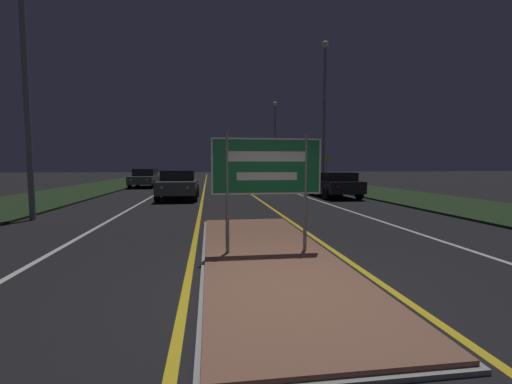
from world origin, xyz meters
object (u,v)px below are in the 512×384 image
streetlight_right_far (275,131)px  car_receding_2 (242,174)px  highway_sign (267,171)px  car_receding_1 (257,178)px  car_approaching_0 (179,184)px  streetlight_right_near (324,102)px  warning_sign (327,167)px  car_receding_0 (334,184)px  car_approaching_1 (145,178)px

streetlight_right_far → car_receding_2: bearing=-145.9°
highway_sign → streetlight_right_far: 32.90m
highway_sign → car_receding_1: 20.14m
highway_sign → car_receding_1: highway_sign is taller
car_approaching_0 → highway_sign: bearing=-77.1°
streetlight_right_near → warning_sign: 6.19m
streetlight_right_near → car_receding_0: streetlight_right_near is taller
highway_sign → streetlight_right_near: (6.64, 16.05, 4.29)m
highway_sign → streetlight_right_near: 17.89m
car_receding_2 → car_approaching_0: 18.60m
streetlight_right_near → car_receding_0: bearing=-102.2°
streetlight_right_far → car_receding_1: streetlight_right_far is taller
car_receding_0 → car_approaching_0: 8.20m
streetlight_right_near → car_receding_1: streetlight_right_near is taller
streetlight_right_near → car_receding_0: (-1.05, -4.86, -5.21)m
car_receding_0 → car_receding_2: bearing=100.0°
highway_sign → car_receding_0: 12.54m
car_receding_2 → warning_sign: bearing=-57.2°
streetlight_right_near → car_approaching_1: size_ratio=2.10×
streetlight_right_far → car_approaching_1: size_ratio=1.87×
car_approaching_0 → streetlight_right_near: bearing=26.6°
highway_sign → car_receding_2: highway_sign is taller
car_approaching_1 → warning_sign: 14.41m
streetlight_right_far → car_approaching_1: 17.09m
car_receding_0 → car_approaching_1: (-11.60, 10.12, 0.02)m
streetlight_right_far → car_receding_2: streetlight_right_far is taller
car_receding_1 → car_approaching_1: 8.73m
car_approaching_1 → streetlight_right_near: bearing=-22.6°
car_receding_2 → car_approaching_1: (-8.39, -8.02, 0.01)m
car_approaching_1 → warning_sign: warning_sign is taller
highway_sign → car_receding_0: bearing=63.5°
streetlight_right_near → car_receding_1: size_ratio=2.16×
highway_sign → streetlight_right_far: bearing=78.7°
car_receding_0 → warning_sign: size_ratio=1.66×
car_receding_0 → car_receding_1: car_receding_1 is taller
car_receding_0 → warning_sign: (2.73, 8.91, 0.84)m
streetlight_right_far → car_receding_0: (-0.79, -20.85, -4.89)m
streetlight_right_far → warning_sign: size_ratio=3.56×
highway_sign → streetlight_right_far: size_ratio=0.25×
warning_sign → highway_sign: bearing=-112.5°
car_approaching_0 → warning_sign: (10.93, 8.69, 0.79)m
streetlight_right_near → car_approaching_1: bearing=157.4°
car_receding_0 → car_approaching_0: car_approaching_0 is taller
car_approaching_0 → car_approaching_1: bearing=109.0°
car_receding_2 → car_approaching_0: size_ratio=0.98×
car_approaching_0 → warning_sign: 13.99m
warning_sign → streetlight_right_near: bearing=-112.6°
car_receding_0 → streetlight_right_far: bearing=87.8°
highway_sign → car_receding_2: (2.38, 29.33, -0.90)m
car_receding_2 → car_approaching_1: 11.61m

